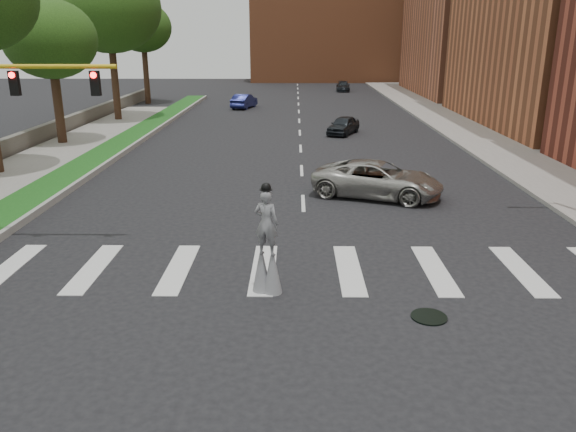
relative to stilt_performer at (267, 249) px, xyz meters
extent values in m
plane|color=black|center=(1.10, 0.56, -1.24)|extent=(160.00, 160.00, 0.00)
cube|color=#164E16|center=(-10.40, 20.56, -1.12)|extent=(2.00, 60.00, 0.25)
cube|color=#969691|center=(-9.35, 20.56, -1.10)|extent=(0.20, 60.00, 0.28)
cube|color=gray|center=(13.60, 25.56, -1.15)|extent=(5.00, 90.00, 0.18)
cube|color=#5A554D|center=(-15.90, 22.56, -0.69)|extent=(0.50, 56.00, 1.10)
cylinder|color=black|center=(4.10, -1.44, -1.22)|extent=(0.90, 0.90, 0.04)
cube|color=#B16141|center=(23.10, 54.56, 8.76)|extent=(16.00, 22.00, 20.00)
cube|color=#AD5C36|center=(7.10, 78.56, 7.76)|extent=(26.00, 14.00, 18.00)
cylinder|color=gold|center=(-7.30, 3.56, 4.56)|extent=(5.20, 0.14, 0.14)
cube|color=black|center=(-7.90, 3.56, 4.06)|extent=(0.28, 0.18, 0.75)
cylinder|color=#FF0C0C|center=(-7.90, 3.46, 4.31)|extent=(0.18, 0.06, 0.18)
cube|color=black|center=(-5.40, 3.56, 4.06)|extent=(0.28, 0.18, 0.75)
cylinder|color=#FF0C0C|center=(-5.40, 3.46, 4.31)|extent=(0.18, 0.06, 0.18)
cylinder|color=#311E13|center=(0.15, -0.05, -0.70)|extent=(0.07, 0.07, 1.08)
cylinder|color=#311E13|center=(-0.15, 0.05, -0.70)|extent=(0.07, 0.07, 1.08)
cone|color=slate|center=(0.15, -0.05, -0.57)|extent=(0.52, 0.52, 1.35)
cone|color=slate|center=(-0.15, 0.05, -0.57)|extent=(0.52, 0.52, 1.35)
imported|color=slate|center=(0.00, 0.00, 0.74)|extent=(0.77, 0.62, 1.81)
sphere|color=black|center=(0.00, 0.00, 1.71)|extent=(0.26, 0.26, 0.26)
cylinder|color=black|center=(0.00, 0.00, 1.66)|extent=(0.34, 0.34, 0.02)
cube|color=gold|center=(0.04, 0.13, 1.24)|extent=(0.22, 0.05, 0.10)
imported|color=#A8A69F|center=(4.33, 9.61, -0.47)|extent=(6.12, 4.34, 1.55)
imported|color=black|center=(4.19, 25.99, -0.61)|extent=(2.88, 4.01, 1.27)
imported|color=navy|center=(-4.20, 41.07, -0.56)|extent=(2.39, 4.36, 1.36)
imported|color=black|center=(6.84, 58.82, -0.65)|extent=(1.90, 4.19, 1.19)
cylinder|color=#311E13|center=(-14.19, 21.58, 1.31)|extent=(0.56, 0.56, 5.11)
ellipsoid|color=#1B3A11|center=(-14.19, 21.58, 5.27)|extent=(5.61, 5.61, 4.77)
cylinder|color=#311E13|center=(-13.78, 32.16, 2.14)|extent=(0.56, 0.56, 6.77)
ellipsoid|color=#1B3A11|center=(-13.78, 32.16, 7.56)|extent=(8.11, 8.11, 6.90)
cylinder|color=#311E13|center=(-14.53, 44.89, 1.81)|extent=(0.56, 0.56, 6.10)
ellipsoid|color=#1B3A11|center=(-14.53, 44.89, 6.29)|extent=(5.74, 5.74, 4.88)
camera|label=1|loc=(0.74, -14.01, 5.44)|focal=35.00mm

